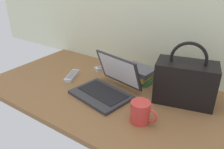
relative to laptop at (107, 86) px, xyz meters
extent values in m
cube|color=brown|center=(0.06, 0.01, -0.06)|extent=(1.60, 0.76, 0.03)
cube|color=#2D2D33|center=(-0.01, -0.05, -0.04)|extent=(0.35, 0.27, 0.02)
cube|color=black|center=(-0.01, -0.03, -0.03)|extent=(0.29, 0.19, 0.00)
cube|color=#2D2D33|center=(0.02, 0.09, 0.07)|extent=(0.31, 0.13, 0.19)
cube|color=white|center=(0.02, 0.09, 0.07)|extent=(0.28, 0.11, 0.17)
cylinder|color=red|center=(0.27, -0.12, 0.01)|extent=(0.09, 0.09, 0.10)
torus|color=red|center=(0.33, -0.12, 0.01)|extent=(0.07, 0.01, 0.07)
cylinder|color=brown|center=(0.27, -0.12, 0.05)|extent=(0.08, 0.08, 0.00)
cube|color=#B7B7B7|center=(-0.30, 0.03, -0.03)|extent=(0.10, 0.17, 0.02)
cube|color=slate|center=(-0.30, 0.03, -0.02)|extent=(0.08, 0.12, 0.00)
cube|color=#B7B7B7|center=(-0.20, 0.27, -0.03)|extent=(0.10, 0.17, 0.02)
cube|color=slate|center=(-0.20, 0.27, -0.02)|extent=(0.07, 0.12, 0.00)
cube|color=black|center=(0.38, 0.16, 0.07)|extent=(0.33, 0.23, 0.22)
torus|color=black|center=(0.38, 0.16, 0.20)|extent=(0.18, 0.06, 0.18)
cube|color=#3F7F4C|center=(0.07, 0.24, -0.03)|extent=(0.19, 0.12, 0.03)
cube|color=#D8BF4C|center=(0.07, 0.24, 0.00)|extent=(0.17, 0.15, 0.03)
cube|color=#595960|center=(0.07, 0.24, 0.03)|extent=(0.20, 0.16, 0.03)
camera|label=1|loc=(0.65, -0.89, 0.61)|focal=36.00mm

